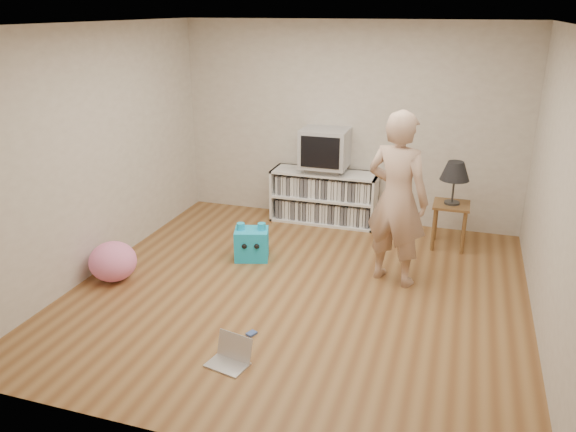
# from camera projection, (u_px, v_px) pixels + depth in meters

# --- Properties ---
(ground) EXTENTS (4.50, 4.50, 0.00)m
(ground) POSITION_uv_depth(u_px,v_px,m) (299.00, 291.00, 5.76)
(ground) COLOR brown
(ground) RESTS_ON ground
(walls) EXTENTS (4.52, 4.52, 2.60)m
(walls) POSITION_uv_depth(u_px,v_px,m) (300.00, 169.00, 5.31)
(walls) COLOR #BEB3A6
(walls) RESTS_ON ground
(ceiling) EXTENTS (4.50, 4.50, 0.01)m
(ceiling) POSITION_uv_depth(u_px,v_px,m) (301.00, 24.00, 4.85)
(ceiling) COLOR white
(ceiling) RESTS_ON walls
(media_unit) EXTENTS (1.40, 0.45, 0.70)m
(media_unit) POSITION_uv_depth(u_px,v_px,m) (324.00, 196.00, 7.53)
(media_unit) COLOR white
(media_unit) RESTS_ON ground
(dvd_deck) EXTENTS (0.45, 0.35, 0.07)m
(dvd_deck) POSITION_uv_depth(u_px,v_px,m) (325.00, 169.00, 7.38)
(dvd_deck) COLOR gray
(dvd_deck) RESTS_ON media_unit
(crt_tv) EXTENTS (0.60, 0.53, 0.50)m
(crt_tv) POSITION_uv_depth(u_px,v_px,m) (325.00, 148.00, 7.28)
(crt_tv) COLOR #A7A7AC
(crt_tv) RESTS_ON dvd_deck
(side_table) EXTENTS (0.42, 0.42, 0.55)m
(side_table) POSITION_uv_depth(u_px,v_px,m) (451.00, 214.00, 6.69)
(side_table) COLOR brown
(side_table) RESTS_ON ground
(table_lamp) EXTENTS (0.34, 0.34, 0.52)m
(table_lamp) POSITION_uv_depth(u_px,v_px,m) (455.00, 172.00, 6.50)
(table_lamp) COLOR #333333
(table_lamp) RESTS_ON side_table
(person) EXTENTS (0.77, 0.63, 1.82)m
(person) POSITION_uv_depth(u_px,v_px,m) (397.00, 199.00, 5.68)
(person) COLOR tan
(person) RESTS_ON ground
(laptop) EXTENTS (0.37, 0.32, 0.22)m
(laptop) POSITION_uv_depth(u_px,v_px,m) (231.00, 356.00, 4.59)
(laptop) COLOR silver
(laptop) RESTS_ON ground
(playing_cards) EXTENTS (0.10, 0.11, 0.02)m
(playing_cards) POSITION_uv_depth(u_px,v_px,m) (252.00, 333.00, 4.99)
(playing_cards) COLOR #3F5CA9
(playing_cards) RESTS_ON ground
(plush_blue) EXTENTS (0.45, 0.40, 0.44)m
(plush_blue) POSITION_uv_depth(u_px,v_px,m) (252.00, 244.00, 6.44)
(plush_blue) COLOR #13B0EB
(plush_blue) RESTS_ON ground
(plush_pink) EXTENTS (0.65, 0.65, 0.42)m
(plush_pink) POSITION_uv_depth(u_px,v_px,m) (113.00, 261.00, 5.93)
(plush_pink) COLOR pink
(plush_pink) RESTS_ON ground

